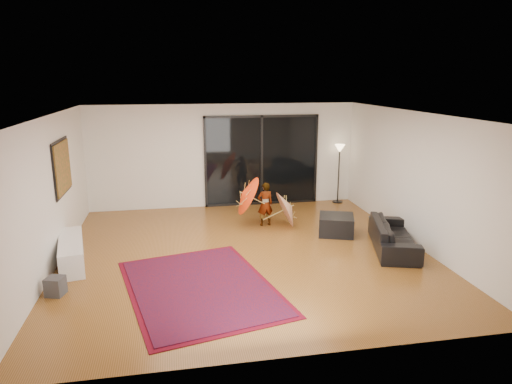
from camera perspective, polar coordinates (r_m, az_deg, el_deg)
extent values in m
plane|color=brown|center=(9.05, -1.29, -7.63)|extent=(7.00, 7.00, 0.00)
plane|color=white|center=(8.43, -1.39, 9.68)|extent=(7.00, 7.00, 0.00)
plane|color=silver|center=(12.04, -4.01, 4.52)|extent=(7.00, 0.00, 7.00)
plane|color=silver|center=(5.37, 4.70, -7.86)|extent=(7.00, 0.00, 7.00)
plane|color=silver|center=(8.81, -24.43, -0.31)|extent=(0.00, 7.00, 7.00)
plane|color=silver|center=(9.81, 19.29, 1.54)|extent=(0.00, 7.00, 7.00)
cube|color=black|center=(12.19, 0.71, 3.96)|extent=(3.00, 0.04, 2.40)
cube|color=black|center=(12.02, 0.74, 9.44)|extent=(3.06, 0.06, 0.06)
cube|color=black|center=(12.43, 0.71, -1.37)|extent=(3.06, 0.06, 0.06)
cube|color=black|center=(12.17, 0.72, 3.94)|extent=(0.06, 0.06, 2.40)
cube|color=black|center=(9.69, -23.12, 2.86)|extent=(0.02, 1.28, 1.08)
cube|color=#214E1F|center=(9.69, -23.00, 2.87)|extent=(0.03, 1.18, 0.98)
cube|color=white|center=(9.15, -22.07, -6.93)|extent=(0.72, 1.70, 0.46)
cube|color=#424244|center=(8.02, -23.79, -10.72)|extent=(0.32, 0.32, 0.30)
cube|color=#530715|center=(7.71, -6.99, -11.74)|extent=(2.87, 3.54, 0.01)
cube|color=maroon|center=(7.70, -6.99, -11.70)|extent=(2.68, 3.35, 0.02)
imported|color=black|center=(9.57, 16.82, -5.23)|extent=(1.29, 2.07, 0.56)
cube|color=black|center=(10.19, 9.99, -4.07)|extent=(0.94, 0.94, 0.42)
cylinder|color=black|center=(12.81, 10.14, -1.20)|extent=(0.28, 0.28, 0.03)
cylinder|color=black|center=(12.64, 10.28, 1.97)|extent=(0.04, 0.04, 1.48)
cone|color=#FFD899|center=(12.51, 10.43, 5.37)|extent=(0.28, 0.28, 0.22)
imported|color=#999999|center=(10.53, 1.15, -1.52)|extent=(0.40, 0.29, 1.02)
cone|color=red|center=(10.33, -1.78, -0.55)|extent=(0.60, 0.93, 0.90)
cylinder|color=#A18845|center=(10.42, -1.76, -2.33)|extent=(0.45, 0.02, 0.26)
cylinder|color=#A18845|center=(10.31, -1.78, 0.01)|extent=(0.06, 0.02, 0.04)
cone|color=silver|center=(10.53, 4.52, -1.61)|extent=(0.53, 0.88, 0.88)
cylinder|color=#A18845|center=(10.64, 4.48, -3.53)|extent=(0.51, 0.02, 0.24)
cylinder|color=#A18845|center=(10.50, 4.53, -1.00)|extent=(0.06, 0.02, 0.04)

